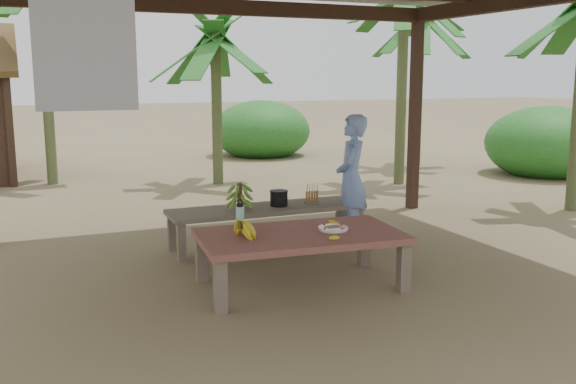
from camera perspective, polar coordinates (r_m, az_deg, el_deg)
name	(u,v)px	position (r m, az deg, el deg)	size (l,w,h in m)	color
ground	(300,275)	(6.19, 1.10, -7.43)	(80.00, 80.00, 0.00)	brown
work_table	(300,240)	(5.76, 1.09, -4.28)	(1.88, 1.16, 0.50)	brown
bench	(267,211)	(7.14, -1.86, -1.74)	(2.20, 0.62, 0.45)	brown
ripe_banana_bunch	(240,229)	(5.56, -4.30, -3.27)	(0.27, 0.23, 0.16)	yellow
plate	(333,228)	(5.84, 4.04, -3.25)	(0.27, 0.27, 0.04)	white
loose_banana_front	(334,238)	(5.49, 4.14, -4.09)	(0.04, 0.14, 0.04)	yellow
loose_banana_side	(334,223)	(6.02, 4.14, -2.80)	(0.04, 0.14, 0.04)	yellow
water_flask	(240,217)	(5.83, -4.28, -2.26)	(0.08, 0.08, 0.29)	#3CBDB0
green_banana_stalk	(240,195)	(7.00, -4.32, -0.30)	(0.26, 0.26, 0.30)	#598C2D
cooking_pot	(279,198)	(7.16, -0.81, -0.58)	(0.20, 0.20, 0.17)	black
skewer_rack	(312,193)	(7.26, 2.15, -0.13)	(0.18, 0.08, 0.24)	#A57F47
woman	(351,179)	(7.34, 5.65, 1.20)	(0.53, 0.35, 1.46)	#7594DE
banana_plant_ne	(404,6)	(11.44, 10.29, 15.93)	(1.80, 1.80, 3.54)	#596638
banana_plant_n	(216,51)	(11.29, -6.45, 12.35)	(1.80, 1.80, 2.78)	#596638
banana_plant_far	(421,31)	(13.81, 11.70, 13.87)	(1.80, 1.80, 3.29)	#596638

